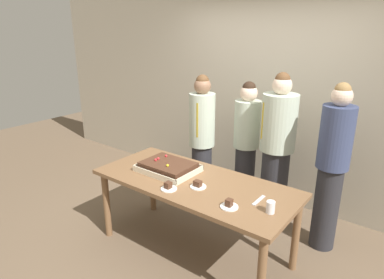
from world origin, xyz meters
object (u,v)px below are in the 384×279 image
Objects in this scene: person_serving_front at (277,151)px; drink_cup_nearest at (271,207)px; person_far_right_suit at (246,145)px; plated_slice_near_left at (198,185)px; cake_server_utensil at (259,200)px; person_green_shirt_behind at (202,140)px; party_table at (194,189)px; sheet_cake at (168,167)px; plated_slice_near_right at (229,205)px; plated_slice_far_left at (169,187)px; person_striped_tie_right at (332,166)px.

drink_cup_nearest is at bearing 60.48° from person_serving_front.
plated_slice_near_left is at bearing 23.39° from person_far_right_suit.
person_serving_front is (-0.27, 0.95, 0.11)m from cake_server_utensil.
person_green_shirt_behind is at bearing 145.27° from drink_cup_nearest.
drink_cup_nearest is (0.83, -0.10, 0.14)m from party_table.
person_green_shirt_behind reaches higher than cake_server_utensil.
sheet_cake reaches higher than plated_slice_near_left.
plated_slice_near_right is 0.28m from cake_server_utensil.
plated_slice_far_left reaches higher than plated_slice_near_left.
plated_slice_far_left is 1.38m from person_far_right_suit.
plated_slice_far_left is at bearing 17.46° from person_serving_front.
person_serving_front is at bearing 51.44° from sheet_cake.
sheet_cake reaches higher than plated_slice_far_left.
drink_cup_nearest is 0.21m from cake_server_utensil.
person_serving_front is at bearing 87.38° from person_green_shirt_behind.
person_serving_front is 1.02× the size of person_striped_tie_right.
person_striped_tie_right is (0.34, 0.87, 0.11)m from cake_server_utensil.
plated_slice_far_left is 0.09× the size of person_far_right_suit.
cake_server_utensil is at bearing 1.96° from party_table.
plated_slice_far_left is at bearing -157.98° from cake_server_utensil.
plated_slice_near_left is 0.09× the size of person_striped_tie_right.
person_far_right_suit reaches higher than plated_slice_far_left.
plated_slice_near_left is (0.46, -0.11, -0.02)m from sheet_cake.
party_table is 1.24× the size of person_far_right_suit.
person_green_shirt_behind is (-0.91, -0.14, -0.03)m from person_serving_front.
sheet_cake is at bearing 174.17° from drink_cup_nearest.
person_striped_tie_right reaches higher than party_table.
person_striped_tie_right is at bearing 95.27° from person_far_right_suit.
plated_slice_near_right is 0.75× the size of cake_server_utensil.
drink_cup_nearest is at bearing 47.20° from person_striped_tie_right.
person_serving_front is 0.92m from person_green_shirt_behind.
person_striped_tie_right reaches higher than cake_server_utensil.
cake_server_utensil reaches higher than party_table.
plated_slice_near_right is at bearing 33.40° from person_green_shirt_behind.
person_far_right_suit reaches higher than plated_slice_near_left.
sheet_cake is 1.12m from person_far_right_suit.
sheet_cake reaches higher than drink_cup_nearest.
plated_slice_near_right is at bearing -15.62° from sheet_cake.
person_serving_front is at bearing 68.92° from plated_slice_far_left.
person_far_right_suit is at bearing -43.38° from person_striped_tie_right.
person_green_shirt_behind reaches higher than plated_slice_near_right.
drink_cup_nearest is 1.64m from person_green_shirt_behind.
plated_slice_near_left is at bearing 22.86° from person_green_shirt_behind.
sheet_cake is 1.19m from drink_cup_nearest.
drink_cup_nearest is (0.72, -0.01, 0.03)m from plated_slice_near_left.
person_serving_front is at bearing 111.93° from drink_cup_nearest.
person_striped_tie_right is (1.37, 0.87, 0.07)m from sheet_cake.
drink_cup_nearest is at bearing -0.96° from plated_slice_near_left.
sheet_cake is (-0.35, 0.02, 0.13)m from party_table.
party_table is at bearing 8.91° from person_striped_tie_right.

